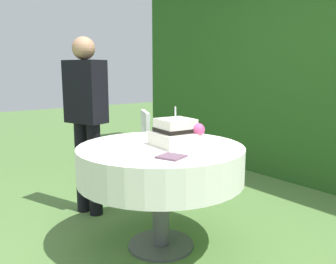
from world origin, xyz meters
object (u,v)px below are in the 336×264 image
standing_person (86,114)px  garden_chair (136,144)px  wedding_cake (176,133)px  cake_table (161,163)px  napkin_stack (171,157)px  serving_plate_far (121,142)px  serving_plate_near (116,151)px

standing_person → garden_chair: bearing=105.1°
wedding_cake → standing_person: size_ratio=0.21×
cake_table → napkin_stack: bearing=-25.5°
serving_plate_far → cake_table: bearing=31.3°
cake_table → wedding_cake: bearing=58.9°
garden_chair → standing_person: (0.17, -0.62, 0.39)m
garden_chair → serving_plate_near: bearing=-37.9°
serving_plate_near → serving_plate_far: (-0.25, 0.19, 0.00)m
wedding_cake → standing_person: (-0.98, -0.25, 0.06)m
serving_plate_far → standing_person: size_ratio=0.09×
serving_plate_near → napkin_stack: 0.40m
napkin_stack → serving_plate_near: bearing=-149.8°
cake_table → standing_person: bearing=-170.8°
serving_plate_far → napkin_stack: same height
cake_table → garden_chair: size_ratio=1.35×
cake_table → standing_person: standing_person is taller
serving_plate_near → garden_chair: size_ratio=0.15×
serving_plate_near → garden_chair: bearing=142.1°
cake_table → napkin_stack: (0.32, -0.15, 0.14)m
wedding_cake → standing_person: standing_person is taller
garden_chair → standing_person: 0.76m
cake_table → garden_chair: (-1.09, 0.48, -0.11)m
cake_table → wedding_cake: size_ratio=3.62×
garden_chair → standing_person: standing_person is taller
serving_plate_far → garden_chair: garden_chair is taller
serving_plate_far → napkin_stack: 0.60m
napkin_stack → standing_person: (-1.24, 0.00, 0.15)m
wedding_cake → garden_chair: size_ratio=0.37×
serving_plate_far → garden_chair: size_ratio=0.15×
cake_table → napkin_stack: 0.38m
serving_plate_far → wedding_cake: bearing=38.4°
serving_plate_far → napkin_stack: size_ratio=0.90×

